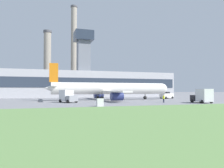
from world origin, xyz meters
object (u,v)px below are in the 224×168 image
at_px(baggage_truck, 202,96).
at_px(ground_crew_person, 164,99).
at_px(fuel_truck, 68,97).
at_px(airplane, 109,89).
at_px(pushback_tug, 167,95).

xyz_separation_m(baggage_truck, ground_crew_person, (-6.63, 3.47, -0.52)).
height_order(fuel_truck, ground_crew_person, fuel_truck).
height_order(airplane, fuel_truck, airplane).
xyz_separation_m(baggage_truck, fuel_truck, (-25.20, 9.95, -0.10)).
relative_size(baggage_truck, fuel_truck, 0.97).
bearing_deg(pushback_tug, airplane, -171.16).
relative_size(airplane, fuel_truck, 7.34).
relative_size(fuel_truck, ground_crew_person, 2.83).
height_order(airplane, baggage_truck, airplane).
height_order(baggage_truck, ground_crew_person, baggage_truck).
relative_size(pushback_tug, baggage_truck, 1.01).
bearing_deg(pushback_tug, ground_crew_person, -123.63).
bearing_deg(baggage_truck, fuel_truck, 158.46).
height_order(baggage_truck, fuel_truck, baggage_truck).
distance_m(airplane, fuel_truck, 14.91).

